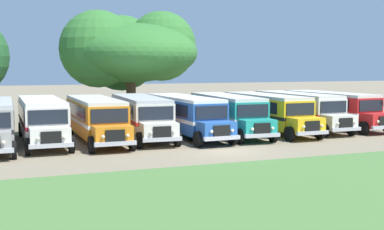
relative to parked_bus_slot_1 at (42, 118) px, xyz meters
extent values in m
plane|color=#84755B|center=(9.81, -7.46, -1.58)|extent=(220.00, 220.00, 0.00)
cube|color=#4C7538|center=(9.81, -16.82, -1.58)|extent=(80.00, 11.92, 0.01)
cube|color=black|center=(-1.77, -0.24, 0.47)|extent=(0.22, 8.00, 0.80)
sphere|color=#EAE5C6|center=(-2.49, -6.62, -0.53)|extent=(0.20, 0.20, 0.20)
cylinder|color=black|center=(-1.97, -5.74, -1.08)|extent=(0.30, 1.01, 1.00)
cylinder|color=black|center=(-1.78, 2.46, -1.08)|extent=(0.30, 1.01, 1.00)
cube|color=silver|center=(0.00, 0.31, -0.03)|extent=(2.53, 9.21, 2.10)
cube|color=maroon|center=(0.00, 0.31, -0.20)|extent=(2.56, 9.23, 0.24)
cube|color=black|center=(1.27, 0.60, 0.47)|extent=(0.07, 8.00, 0.80)
cube|color=black|center=(-1.27, 0.61, 0.47)|extent=(0.07, 8.00, 0.80)
cube|color=silver|center=(0.00, 0.31, 1.13)|extent=(2.45, 9.11, 0.22)
cube|color=silver|center=(-0.02, -4.99, -0.56)|extent=(2.21, 1.41, 1.05)
cube|color=black|center=(-0.02, -5.73, -0.53)|extent=(1.10, 0.10, 0.70)
cube|color=#B7B7BC|center=(-0.02, -5.77, -0.96)|extent=(2.40, 0.21, 0.24)
cube|color=black|center=(-0.02, -4.32, 0.47)|extent=(2.20, 0.07, 0.84)
cube|color=maroon|center=(0.02, 4.93, -0.14)|extent=(0.90, 0.06, 1.30)
sphere|color=#EAE5C6|center=(0.68, -5.79, -0.53)|extent=(0.20, 0.20, 0.20)
sphere|color=#EAE5C6|center=(-0.72, -5.78, -0.53)|extent=(0.20, 0.20, 0.20)
cylinder|color=black|center=(1.18, -4.90, -1.08)|extent=(0.28, 1.00, 1.00)
cylinder|color=black|center=(-1.22, -4.89, -1.08)|extent=(0.28, 1.00, 1.00)
cylinder|color=black|center=(1.21, 3.30, -1.08)|extent=(0.28, 1.00, 1.00)
cylinder|color=black|center=(-1.19, 3.31, -1.08)|extent=(0.28, 1.00, 1.00)
cube|color=orange|center=(3.39, -0.26, -0.03)|extent=(2.52, 9.20, 2.10)
cube|color=white|center=(3.39, -0.26, -0.20)|extent=(2.55, 9.22, 0.24)
cube|color=black|center=(4.66, 0.04, 0.47)|extent=(0.06, 8.00, 0.80)
cube|color=black|center=(2.12, 0.03, 0.47)|extent=(0.06, 8.00, 0.80)
cube|color=beige|center=(3.39, -0.26, 1.13)|extent=(2.44, 9.10, 0.22)
cube|color=orange|center=(3.40, -5.56, -0.56)|extent=(2.20, 1.40, 1.05)
cube|color=black|center=(3.40, -6.30, -0.53)|extent=(1.10, 0.10, 0.70)
cube|color=#B7B7BC|center=(3.40, -6.34, -0.96)|extent=(2.40, 0.20, 0.24)
cube|color=black|center=(3.40, -4.89, 0.47)|extent=(2.20, 0.06, 0.84)
cube|color=white|center=(3.38, 4.36, -0.14)|extent=(0.90, 0.06, 1.30)
sphere|color=#EAE5C6|center=(4.10, -6.35, -0.53)|extent=(0.20, 0.20, 0.20)
sphere|color=#EAE5C6|center=(2.70, -6.36, -0.53)|extent=(0.20, 0.20, 0.20)
cylinder|color=black|center=(4.60, -5.46, -1.08)|extent=(0.28, 1.00, 1.00)
cylinder|color=black|center=(2.20, -5.47, -1.08)|extent=(0.28, 1.00, 1.00)
cylinder|color=black|center=(4.59, 2.74, -1.08)|extent=(0.28, 1.00, 1.00)
cylinder|color=black|center=(2.19, 2.73, -1.08)|extent=(0.28, 1.00, 1.00)
cube|color=silver|center=(6.68, 0.36, -0.03)|extent=(2.96, 9.32, 2.10)
cube|color=red|center=(6.68, 0.36, -0.20)|extent=(3.00, 9.34, 0.24)
cube|color=black|center=(7.96, 0.59, 0.47)|extent=(0.45, 7.99, 0.80)
cube|color=black|center=(5.42, 0.72, 0.47)|extent=(0.45, 7.99, 0.80)
cube|color=#B2B2B7|center=(6.68, 0.36, 1.13)|extent=(2.88, 9.21, 0.22)
cube|color=silver|center=(6.41, -4.94, -0.56)|extent=(2.27, 1.51, 1.05)
cube|color=black|center=(6.37, -5.68, -0.53)|extent=(1.10, 0.16, 0.70)
cube|color=#B7B7BC|center=(6.37, -5.72, -0.96)|extent=(2.41, 0.32, 0.24)
cube|color=black|center=(6.44, -4.27, 0.47)|extent=(2.20, 0.17, 0.84)
cube|color=red|center=(6.91, 4.97, -0.14)|extent=(0.90, 0.11, 1.30)
sphere|color=#EAE5C6|center=(7.07, -5.76, -0.53)|extent=(0.20, 0.20, 0.20)
sphere|color=#EAE5C6|center=(5.67, -5.69, -0.53)|extent=(0.20, 0.20, 0.20)
cylinder|color=black|center=(7.61, -4.90, -1.08)|extent=(0.33, 1.01, 1.00)
cylinder|color=black|center=(5.22, -4.78, -1.08)|extent=(0.33, 1.01, 1.00)
cylinder|color=black|center=(8.03, 3.29, -1.08)|extent=(0.33, 1.01, 1.00)
cylinder|color=black|center=(5.63, 3.41, -1.08)|extent=(0.33, 1.01, 1.00)
cube|color=#23519E|center=(9.67, -0.43, -0.03)|extent=(2.84, 9.29, 2.10)
cube|color=silver|center=(9.67, -0.43, -0.20)|extent=(2.87, 9.31, 0.24)
cube|color=black|center=(10.93, -0.08, 0.47)|extent=(0.34, 8.00, 0.80)
cube|color=black|center=(8.39, -0.18, 0.47)|extent=(0.34, 8.00, 0.80)
cube|color=silver|center=(9.67, -0.43, 1.13)|extent=(2.76, 9.18, 0.22)
cube|color=#23519E|center=(9.87, -5.73, -0.56)|extent=(2.25, 1.48, 1.05)
cube|color=black|center=(9.89, -6.47, -0.53)|extent=(1.10, 0.14, 0.70)
cube|color=#B7B7BC|center=(9.90, -6.51, -0.96)|extent=(2.41, 0.29, 0.24)
cube|color=black|center=(9.84, -5.06, 0.47)|extent=(2.20, 0.14, 0.84)
cube|color=silver|center=(9.49, 4.19, -0.14)|extent=(0.90, 0.09, 1.30)
sphere|color=#EAE5C6|center=(10.60, -6.49, -0.53)|extent=(0.20, 0.20, 0.20)
sphere|color=#EAE5C6|center=(9.20, -6.54, -0.53)|extent=(0.20, 0.20, 0.20)
cylinder|color=black|center=(11.06, -5.58, -1.08)|extent=(0.32, 1.01, 1.00)
cylinder|color=black|center=(8.66, -5.67, -1.08)|extent=(0.32, 1.01, 1.00)
cylinder|color=black|center=(10.75, 2.61, -1.08)|extent=(0.32, 1.01, 1.00)
cylinder|color=black|center=(8.36, 2.52, -1.08)|extent=(0.32, 1.01, 1.00)
cube|color=teal|center=(13.07, -0.26, -0.03)|extent=(2.96, 9.31, 2.10)
cube|color=white|center=(13.07, -0.26, -0.20)|extent=(2.99, 9.34, 0.24)
cube|color=black|center=(14.35, -0.03, 0.47)|extent=(0.44, 7.99, 0.80)
cube|color=black|center=(11.82, 0.10, 0.47)|extent=(0.44, 7.99, 0.80)
cube|color=beige|center=(13.07, -0.26, 1.13)|extent=(2.87, 9.21, 0.22)
cube|color=teal|center=(12.80, -5.56, -0.56)|extent=(2.27, 1.51, 1.05)
cube|color=black|center=(12.77, -6.29, -0.53)|extent=(1.10, 0.16, 0.70)
cube|color=#B7B7BC|center=(12.76, -6.33, -0.96)|extent=(2.41, 0.32, 0.24)
cube|color=black|center=(12.84, -4.89, 0.47)|extent=(2.20, 0.17, 0.84)
cube|color=white|center=(13.30, 4.35, -0.14)|extent=(0.90, 0.11, 1.30)
sphere|color=#EAE5C6|center=(13.46, -6.38, -0.53)|extent=(0.20, 0.20, 0.20)
sphere|color=#EAE5C6|center=(12.06, -6.31, -0.53)|extent=(0.20, 0.20, 0.20)
cylinder|color=black|center=(14.01, -5.52, -1.08)|extent=(0.33, 1.01, 1.00)
cylinder|color=black|center=(11.61, -5.40, -1.08)|extent=(0.33, 1.01, 1.00)
cylinder|color=black|center=(14.42, 2.67, -1.08)|extent=(0.33, 1.01, 1.00)
cylinder|color=black|center=(12.02, 2.79, -1.08)|extent=(0.33, 1.01, 1.00)
cube|color=yellow|center=(16.32, -0.35, -0.03)|extent=(2.65, 9.24, 2.10)
cube|color=black|center=(16.32, -0.35, -0.20)|extent=(2.68, 9.26, 0.24)
cube|color=black|center=(17.59, -0.03, 0.47)|extent=(0.17, 8.00, 0.80)
cube|color=black|center=(15.05, -0.08, 0.47)|extent=(0.17, 8.00, 0.80)
cube|color=beige|center=(16.32, -0.35, 1.13)|extent=(2.57, 9.14, 0.22)
cube|color=yellow|center=(16.41, -5.65, -0.56)|extent=(2.22, 1.44, 1.05)
cube|color=black|center=(16.42, -6.39, -0.53)|extent=(1.10, 0.12, 0.70)
cube|color=#B7B7BC|center=(16.42, -6.43, -0.96)|extent=(2.40, 0.24, 0.24)
cube|color=black|center=(16.40, -4.98, 0.47)|extent=(2.20, 0.10, 0.84)
cube|color=black|center=(16.25, 4.26, -0.14)|extent=(0.90, 0.07, 1.30)
sphere|color=#EAE5C6|center=(17.12, -6.43, -0.53)|extent=(0.20, 0.20, 0.20)
sphere|color=#EAE5C6|center=(15.72, -6.46, -0.53)|extent=(0.20, 0.20, 0.20)
cylinder|color=black|center=(17.60, -5.53, -1.08)|extent=(0.30, 1.00, 1.00)
cylinder|color=black|center=(15.21, -5.57, -1.08)|extent=(0.30, 1.00, 1.00)
cylinder|color=black|center=(17.47, 2.66, -1.08)|extent=(0.30, 1.00, 1.00)
cylinder|color=black|center=(15.07, 2.63, -1.08)|extent=(0.30, 1.00, 1.00)
cube|color=silver|center=(19.60, 0.42, -0.03)|extent=(2.61, 9.23, 2.10)
cube|color=red|center=(19.60, 0.42, -0.20)|extent=(2.64, 9.25, 0.24)
cube|color=black|center=(20.87, 0.73, 0.47)|extent=(0.14, 8.00, 0.80)
cube|color=black|center=(18.33, 0.70, 0.47)|extent=(0.14, 8.00, 0.80)
cube|color=beige|center=(19.60, 0.42, 1.13)|extent=(2.53, 9.13, 0.22)
cube|color=silver|center=(19.66, -4.88, -0.56)|extent=(2.22, 1.43, 1.05)
cube|color=black|center=(19.67, -5.62, -0.53)|extent=(1.10, 0.11, 0.70)
cube|color=#B7B7BC|center=(19.67, -5.66, -0.96)|extent=(2.40, 0.23, 0.24)
cube|color=black|center=(19.66, -4.21, 0.47)|extent=(2.20, 0.09, 0.84)
cube|color=red|center=(19.54, 5.04, -0.14)|extent=(0.90, 0.07, 1.30)
sphere|color=#EAE5C6|center=(20.37, -5.66, -0.53)|extent=(0.20, 0.20, 0.20)
sphere|color=#EAE5C6|center=(18.97, -5.68, -0.53)|extent=(0.20, 0.20, 0.20)
cylinder|color=black|center=(20.86, -4.77, -1.08)|extent=(0.29, 1.00, 1.00)
cylinder|color=black|center=(18.46, -4.79, -1.08)|extent=(0.29, 1.00, 1.00)
cylinder|color=black|center=(20.76, 3.43, -1.08)|extent=(0.29, 1.00, 1.00)
cylinder|color=black|center=(18.36, 3.40, -1.08)|extent=(0.29, 1.00, 1.00)
cube|color=red|center=(22.73, 0.43, -0.03)|extent=(3.02, 9.33, 2.10)
cube|color=white|center=(22.73, 0.43, -0.20)|extent=(3.06, 9.35, 0.24)
cube|color=black|center=(23.98, 0.80, 0.47)|extent=(0.50, 7.99, 0.80)
cube|color=black|center=(21.44, 0.66, 0.47)|extent=(0.50, 7.99, 0.80)
cube|color=beige|center=(22.73, 0.43, 1.13)|extent=(2.94, 9.22, 0.22)
cube|color=red|center=(23.03, -4.86, -0.56)|extent=(2.28, 1.52, 1.05)
cube|color=black|center=(23.00, -4.19, 0.47)|extent=(2.20, 0.19, 0.84)
cube|color=white|center=(22.46, 5.04, -0.14)|extent=(0.90, 0.11, 1.30)
sphere|color=#EAE5C6|center=(22.38, -5.69, -0.53)|extent=(0.20, 0.20, 0.20)
cylinder|color=black|center=(21.83, -4.83, -1.08)|extent=(0.34, 1.01, 1.00)
cylinder|color=black|center=(23.76, 3.49, -1.08)|extent=(0.34, 1.01, 1.00)
cylinder|color=black|center=(21.36, 3.36, -1.08)|extent=(0.34, 1.01, 1.00)
cylinder|color=brown|center=(8.85, 11.23, 0.48)|extent=(0.89, 0.89, 4.13)
ellipsoid|color=#33702D|center=(8.85, 11.23, 4.56)|extent=(12.06, 12.89, 5.36)
sphere|color=#33702D|center=(12.26, 12.67, 5.27)|extent=(6.68, 6.68, 6.68)
sphere|color=#33702D|center=(5.71, 10.26, 4.86)|extent=(6.73, 6.73, 6.73)
sphere|color=#33702D|center=(8.85, 14.79, 4.63)|extent=(7.33, 7.33, 7.33)
camera|label=1|loc=(-2.85, -34.29, 3.39)|focal=47.75mm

